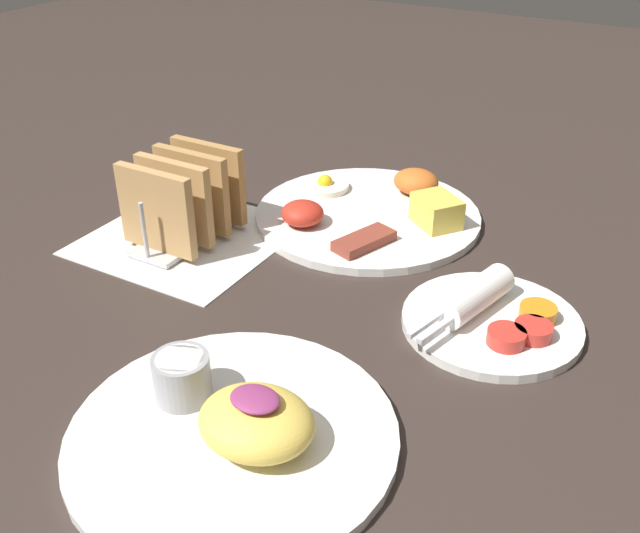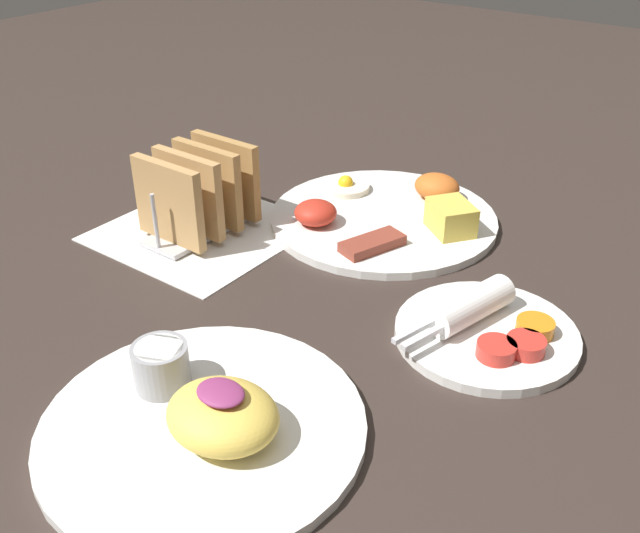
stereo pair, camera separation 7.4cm
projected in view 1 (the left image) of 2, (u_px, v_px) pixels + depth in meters
name	position (u px, v px, depth m)	size (l,w,h in m)	color
ground_plane	(315.00, 293.00, 0.75)	(3.00, 3.00, 0.00)	#332823
napkin_flat	(188.00, 237.00, 0.86)	(0.22, 0.22, 0.00)	white
plate_breakfast	(371.00, 211.00, 0.90)	(0.28, 0.28, 0.05)	white
plate_condiments	(491.00, 317.00, 0.70)	(0.18, 0.18, 0.04)	white
plate_foreground	(234.00, 426.00, 0.56)	(0.26, 0.26, 0.06)	white
toast_rack	(184.00, 199.00, 0.83)	(0.10, 0.15, 0.10)	#B7B7BC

